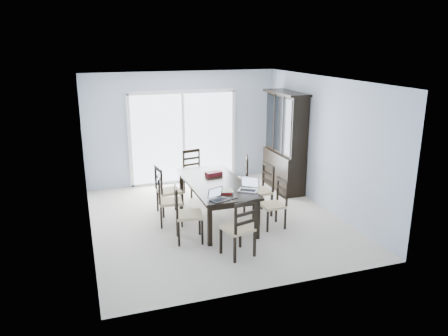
{
  "coord_description": "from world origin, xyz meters",
  "views": [
    {
      "loc": [
        -2.3,
        -7.28,
        3.24
      ],
      "look_at": [
        0.16,
        0.0,
        1.0
      ],
      "focal_mm": 35.0,
      "sensor_mm": 36.0,
      "label": 1
    }
  ],
  "objects_px": {
    "chair_left_far": "(164,185)",
    "hot_tub": "(136,153)",
    "chair_end_near": "(242,222)",
    "laptop_silver": "(248,188)",
    "china_hutch": "(285,143)",
    "game_box": "(214,174)",
    "chair_right_near": "(277,198)",
    "chair_right_mid": "(263,184)",
    "chair_left_near": "(183,207)",
    "chair_right_far": "(242,174)",
    "laptop_dark": "(220,198)",
    "chair_end_far": "(193,167)",
    "chair_left_mid": "(165,195)",
    "dining_table": "(216,186)",
    "cell_phone": "(234,198)"
  },
  "relations": [
    {
      "from": "chair_left_far",
      "to": "hot_tub",
      "type": "relative_size",
      "value": 0.49
    },
    {
      "from": "chair_end_near",
      "to": "laptop_silver",
      "type": "bearing_deg",
      "value": 47.21
    },
    {
      "from": "china_hutch",
      "to": "game_box",
      "type": "distance_m",
      "value": 2.14
    },
    {
      "from": "chair_right_near",
      "to": "chair_end_near",
      "type": "distance_m",
      "value": 1.37
    },
    {
      "from": "chair_right_mid",
      "to": "chair_end_near",
      "type": "relative_size",
      "value": 1.03
    },
    {
      "from": "chair_left_near",
      "to": "chair_right_near",
      "type": "distance_m",
      "value": 1.74
    },
    {
      "from": "chair_right_far",
      "to": "hot_tub",
      "type": "xyz_separation_m",
      "value": [
        -1.8,
        2.78,
        -0.08
      ]
    },
    {
      "from": "laptop_silver",
      "to": "china_hutch",
      "type": "bearing_deg",
      "value": 85.86
    },
    {
      "from": "laptop_dark",
      "to": "chair_end_near",
      "type": "bearing_deg",
      "value": -96.18
    },
    {
      "from": "chair_end_far",
      "to": "hot_tub",
      "type": "relative_size",
      "value": 0.5
    },
    {
      "from": "china_hutch",
      "to": "chair_end_far",
      "type": "distance_m",
      "value": 2.11
    },
    {
      "from": "chair_left_far",
      "to": "chair_right_mid",
      "type": "xyz_separation_m",
      "value": [
        1.8,
        -0.6,
        0.02
      ]
    },
    {
      "from": "laptop_silver",
      "to": "chair_end_near",
      "type": "bearing_deg",
      "value": -80.66
    },
    {
      "from": "chair_left_mid",
      "to": "chair_end_far",
      "type": "distance_m",
      "value": 1.77
    },
    {
      "from": "dining_table",
      "to": "laptop_silver",
      "type": "xyz_separation_m",
      "value": [
        0.38,
        -0.66,
        0.13
      ]
    },
    {
      "from": "chair_end_far",
      "to": "chair_right_mid",
      "type": "bearing_deg",
      "value": 110.54
    },
    {
      "from": "china_hutch",
      "to": "cell_phone",
      "type": "xyz_separation_m",
      "value": [
        -2.0,
        -2.2,
        -0.32
      ]
    },
    {
      "from": "chair_left_mid",
      "to": "game_box",
      "type": "height_order",
      "value": "chair_left_mid"
    },
    {
      "from": "chair_left_near",
      "to": "game_box",
      "type": "xyz_separation_m",
      "value": [
        0.87,
        1.07,
        0.19
      ]
    },
    {
      "from": "chair_end_near",
      "to": "game_box",
      "type": "relative_size",
      "value": 3.53
    },
    {
      "from": "chair_left_mid",
      "to": "chair_right_near",
      "type": "distance_m",
      "value": 2.01
    },
    {
      "from": "china_hutch",
      "to": "game_box",
      "type": "relative_size",
      "value": 6.98
    },
    {
      "from": "chair_end_far",
      "to": "cell_phone",
      "type": "height_order",
      "value": "chair_end_far"
    },
    {
      "from": "chair_right_far",
      "to": "game_box",
      "type": "relative_size",
      "value": 3.61
    },
    {
      "from": "cell_phone",
      "to": "chair_left_near",
      "type": "bearing_deg",
      "value": 151.79
    },
    {
      "from": "chair_right_near",
      "to": "game_box",
      "type": "distance_m",
      "value": 1.36
    },
    {
      "from": "chair_left_far",
      "to": "cell_phone",
      "type": "xyz_separation_m",
      "value": [
        0.87,
        -1.55,
        0.17
      ]
    },
    {
      "from": "chair_right_mid",
      "to": "hot_tub",
      "type": "height_order",
      "value": "chair_right_mid"
    },
    {
      "from": "chair_left_far",
      "to": "game_box",
      "type": "distance_m",
      "value": 0.97
    },
    {
      "from": "game_box",
      "to": "chair_right_near",
      "type": "bearing_deg",
      "value": -49.64
    },
    {
      "from": "laptop_silver",
      "to": "chair_right_near",
      "type": "bearing_deg",
      "value": 38.72
    },
    {
      "from": "china_hutch",
      "to": "hot_tub",
      "type": "bearing_deg",
      "value": 142.85
    },
    {
      "from": "dining_table",
      "to": "chair_right_near",
      "type": "distance_m",
      "value": 1.15
    },
    {
      "from": "chair_left_far",
      "to": "chair_right_near",
      "type": "xyz_separation_m",
      "value": [
        1.79,
        -1.24,
        -0.05
      ]
    },
    {
      "from": "cell_phone",
      "to": "hot_tub",
      "type": "xyz_separation_m",
      "value": [
        -1.02,
        4.48,
        -0.23
      ]
    },
    {
      "from": "chair_right_near",
      "to": "game_box",
      "type": "height_order",
      "value": "chair_right_near"
    },
    {
      "from": "laptop_silver",
      "to": "hot_tub",
      "type": "height_order",
      "value": "hot_tub"
    },
    {
      "from": "chair_right_far",
      "to": "chair_end_near",
      "type": "xyz_separation_m",
      "value": [
        -0.88,
        -2.3,
        -0.01
      ]
    },
    {
      "from": "chair_left_far",
      "to": "chair_right_far",
      "type": "relative_size",
      "value": 0.97
    },
    {
      "from": "chair_right_near",
      "to": "cell_phone",
      "type": "height_order",
      "value": "chair_right_near"
    },
    {
      "from": "chair_left_near",
      "to": "chair_right_mid",
      "type": "xyz_separation_m",
      "value": [
        1.74,
        0.69,
        0.01
      ]
    },
    {
      "from": "dining_table",
      "to": "chair_left_near",
      "type": "xyz_separation_m",
      "value": [
        -0.78,
        -0.69,
        -0.07
      ]
    },
    {
      "from": "chair_right_far",
      "to": "chair_left_mid",
      "type": "bearing_deg",
      "value": 130.4
    },
    {
      "from": "chair_left_near",
      "to": "chair_left_mid",
      "type": "distance_m",
      "value": 0.79
    },
    {
      "from": "chair_right_mid",
      "to": "chair_right_far",
      "type": "relative_size",
      "value": 1.01
    },
    {
      "from": "chair_left_far",
      "to": "laptop_silver",
      "type": "relative_size",
      "value": 2.77
    },
    {
      "from": "dining_table",
      "to": "chair_right_near",
      "type": "height_order",
      "value": "chair_right_near"
    },
    {
      "from": "game_box",
      "to": "cell_phone",
      "type": "bearing_deg",
      "value": -92.58
    },
    {
      "from": "chair_end_far",
      "to": "laptop_silver",
      "type": "bearing_deg",
      "value": 89.27
    },
    {
      "from": "chair_left_near",
      "to": "hot_tub",
      "type": "height_order",
      "value": "chair_left_near"
    }
  ]
}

